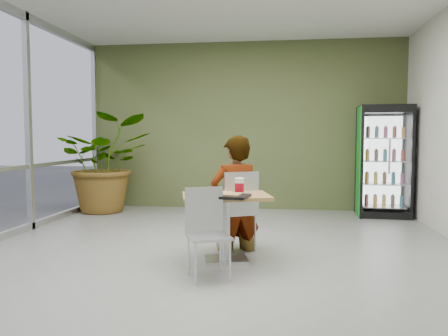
{
  "coord_description": "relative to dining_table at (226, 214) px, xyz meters",
  "views": [
    {
      "loc": [
        0.72,
        -4.89,
        1.38
      ],
      "look_at": [
        0.02,
        0.45,
        1.0
      ],
      "focal_mm": 35.0,
      "sensor_mm": 36.0,
      "label": 1
    }
  ],
  "objects": [
    {
      "name": "soda_cup",
      "position": [
        0.15,
        -0.02,
        0.3
      ],
      "size": [
        0.11,
        0.11,
        0.19
      ],
      "color": "white",
      "rests_on": "dining_table"
    },
    {
      "name": "napkin_stack",
      "position": [
        -0.3,
        -0.22,
        0.22
      ],
      "size": [
        0.18,
        0.18,
        0.02
      ],
      "primitive_type": "cube",
      "rotation": [
        0.0,
        0.0,
        0.49
      ],
      "color": "white",
      "rests_on": "dining_table"
    },
    {
      "name": "dining_table",
      "position": [
        0.0,
        0.0,
        0.0
      ],
      "size": [
        1.07,
        0.87,
        0.75
      ],
      "rotation": [
        0.0,
        0.0,
        0.24
      ],
      "color": "#A28445",
      "rests_on": "ground"
    },
    {
      "name": "pizza_plate",
      "position": [
        -0.02,
        0.09,
        0.23
      ],
      "size": [
        0.29,
        0.22,
        0.03
      ],
      "color": "white",
      "rests_on": "dining_table"
    },
    {
      "name": "ground",
      "position": [
        -0.12,
        0.15,
        -0.54
      ],
      "size": [
        7.0,
        7.0,
        0.0
      ],
      "primitive_type": "plane",
      "color": "gray",
      "rests_on": "ground"
    },
    {
      "name": "chair_near",
      "position": [
        -0.13,
        -0.54,
        -0.02
      ],
      "size": [
        0.51,
        0.52,
        0.88
      ],
      "rotation": [
        0.0,
        0.0,
        0.41
      ],
      "color": "#B7B9BC",
      "rests_on": "ground"
    },
    {
      "name": "room_envelope",
      "position": [
        -0.12,
        0.15,
        1.06
      ],
      "size": [
        6.0,
        7.0,
        3.2
      ],
      "primitive_type": null,
      "color": "silver",
      "rests_on": "ground"
    },
    {
      "name": "chair_far",
      "position": [
        0.1,
        0.45,
        0.03
      ],
      "size": [
        0.58,
        0.58,
        0.97
      ],
      "rotation": [
        0.0,
        0.0,
        3.59
      ],
      "color": "#B7B9BC",
      "rests_on": "ground"
    },
    {
      "name": "potted_plant",
      "position": [
        -2.63,
        2.98,
        0.37
      ],
      "size": [
        2.07,
        1.96,
        1.81
      ],
      "primitive_type": "imported",
      "rotation": [
        0.0,
        0.0,
        0.43
      ],
      "color": "#316A2A",
      "rests_on": "ground"
    },
    {
      "name": "beverage_fridge",
      "position": [
        2.38,
        3.14,
        0.43
      ],
      "size": [
        0.93,
        0.73,
        1.93
      ],
      "rotation": [
        0.0,
        0.0,
        -0.07
      ],
      "color": "black",
      "rests_on": "ground"
    },
    {
      "name": "cafeteria_tray",
      "position": [
        0.03,
        -0.24,
        0.23
      ],
      "size": [
        0.53,
        0.42,
        0.03
      ],
      "primitive_type": "cube",
      "rotation": [
        0.0,
        0.0,
        -0.17
      ],
      "color": "black",
      "rests_on": "dining_table"
    },
    {
      "name": "seated_woman",
      "position": [
        0.05,
        0.49,
        0.02
      ],
      "size": [
        0.74,
        0.64,
        1.7
      ],
      "primitive_type": "imported",
      "rotation": [
        0.0,
        0.0,
        3.59
      ],
      "color": "black",
      "rests_on": "ground"
    }
  ]
}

